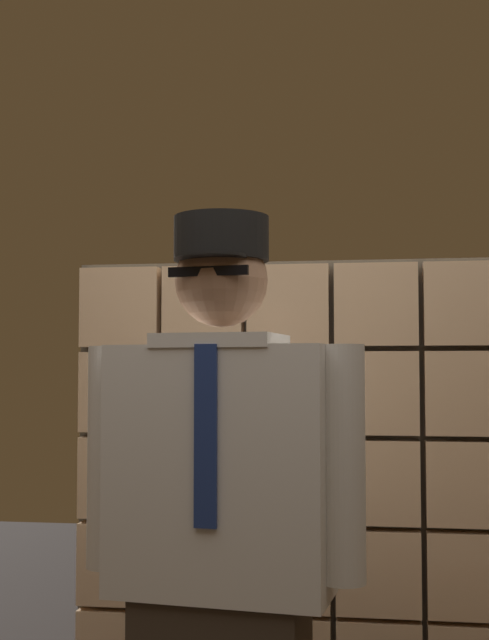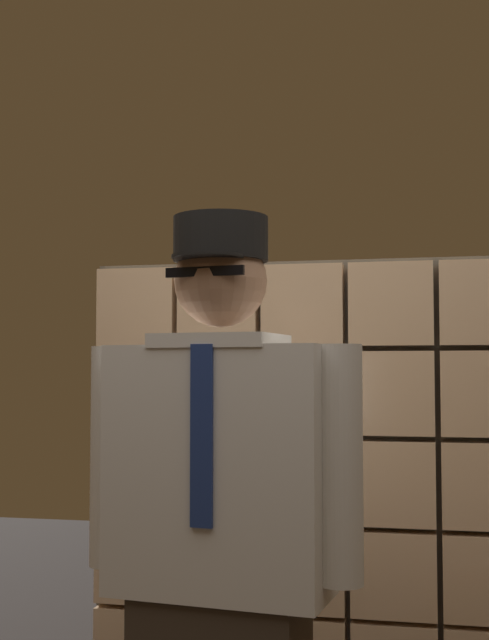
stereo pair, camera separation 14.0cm
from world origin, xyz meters
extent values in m
cube|color=#E0B78C|center=(-0.61, 1.14, 0.76)|extent=(0.29, 0.08, 0.29)
cube|color=#E0B78C|center=(-0.31, 1.14, 0.76)|extent=(0.29, 0.08, 0.29)
cube|color=#E0B78C|center=(0.00, 1.14, 0.76)|extent=(0.29, 0.08, 0.29)
cube|color=#E0B78C|center=(0.31, 1.14, 0.76)|extent=(0.29, 0.08, 0.29)
cube|color=#E0B78C|center=(0.61, 1.14, 0.76)|extent=(0.29, 0.08, 0.29)
cube|color=#E0B78C|center=(-0.61, 1.14, 1.06)|extent=(0.29, 0.08, 0.29)
cube|color=#E0B78C|center=(-0.31, 1.14, 1.06)|extent=(0.29, 0.08, 0.29)
cube|color=#E0B78C|center=(0.00, 1.14, 1.06)|extent=(0.29, 0.08, 0.29)
cube|color=#E0B78C|center=(0.31, 1.14, 1.06)|extent=(0.29, 0.08, 0.29)
cube|color=#E0B78C|center=(0.61, 1.14, 1.06)|extent=(0.29, 0.08, 0.29)
cube|color=#E0B78C|center=(-0.61, 1.14, 1.37)|extent=(0.29, 0.08, 0.29)
cube|color=#E0B78C|center=(-0.31, 1.14, 1.37)|extent=(0.29, 0.08, 0.29)
cube|color=#E0B78C|center=(0.00, 1.14, 1.37)|extent=(0.29, 0.08, 0.29)
cube|color=#E0B78C|center=(0.31, 1.14, 1.37)|extent=(0.29, 0.08, 0.29)
cube|color=#E0B78C|center=(0.61, 1.14, 1.37)|extent=(0.29, 0.08, 0.29)
cube|color=#E0B78C|center=(-0.61, 1.14, 1.67)|extent=(0.29, 0.08, 0.29)
cube|color=#E0B78C|center=(-0.31, 1.14, 1.67)|extent=(0.29, 0.08, 0.29)
cube|color=#E0B78C|center=(0.00, 1.14, 1.67)|extent=(0.29, 0.08, 0.29)
cube|color=#E0B78C|center=(0.31, 1.14, 1.67)|extent=(0.29, 0.08, 0.29)
cube|color=#E0B78C|center=(0.61, 1.14, 1.67)|extent=(0.29, 0.08, 0.29)
cube|color=#5B5447|center=(0.00, 1.19, 0.91)|extent=(1.55, 0.02, 1.86)
cube|color=silver|center=(-0.09, 0.28, 1.20)|extent=(0.58, 0.31, 0.63)
cube|color=navy|center=(-0.10, 0.15, 1.29)|extent=(0.06, 0.02, 0.44)
cube|color=silver|center=(-0.09, 0.28, 1.52)|extent=(0.33, 0.29, 0.04)
sphere|color=#A87A5B|center=(-0.09, 0.28, 1.67)|extent=(0.24, 0.24, 0.24)
ellipsoid|color=black|center=(-0.10, 0.23, 1.63)|extent=(0.16, 0.10, 0.11)
cube|color=black|center=(-0.10, 0.17, 1.69)|extent=(0.20, 0.04, 0.02)
cylinder|color=black|center=(-0.10, 0.19, 1.72)|extent=(0.20, 0.20, 0.01)
cylinder|color=black|center=(-0.09, 0.28, 1.78)|extent=(0.24, 0.24, 0.11)
cylinder|color=silver|center=(0.22, 0.24, 1.22)|extent=(0.12, 0.12, 0.58)
cylinder|color=silver|center=(-0.40, 0.32, 1.22)|extent=(0.12, 0.12, 0.58)
camera|label=1|loc=(0.29, -1.87, 1.44)|focal=48.09mm
camera|label=2|loc=(0.43, -1.84, 1.44)|focal=48.09mm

